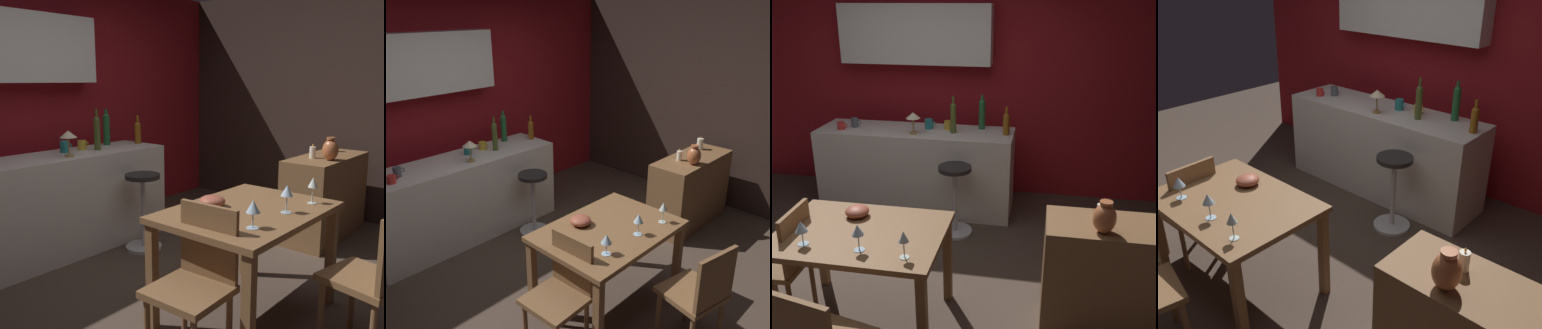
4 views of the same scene
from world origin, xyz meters
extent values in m
plane|color=#47382D|center=(0.00, 0.00, 0.00)|extent=(9.00, 9.00, 0.00)
cube|color=maroon|center=(0.00, 2.10, 1.30)|extent=(5.20, 0.10, 2.60)
cube|color=white|center=(-0.30, 1.98, 1.85)|extent=(1.70, 0.32, 0.64)
cube|color=brown|center=(-0.02, -0.45, 0.72)|extent=(1.14, 0.81, 0.04)
cube|color=brown|center=(-0.54, -0.10, 0.35)|extent=(0.06, 0.06, 0.70)
cube|color=brown|center=(0.49, -0.10, 0.35)|extent=(0.06, 0.06, 0.70)
cube|color=brown|center=(0.49, -0.81, 0.35)|extent=(0.06, 0.06, 0.70)
cube|color=silver|center=(-0.20, 1.45, 0.45)|extent=(2.10, 0.60, 0.90)
cube|color=brown|center=(1.76, -0.20, 0.41)|extent=(1.10, 0.44, 0.82)
cube|color=brown|center=(-0.66, -0.50, 0.43)|extent=(0.42, 0.42, 0.04)
cube|color=brown|center=(-0.48, -0.50, 0.66)|extent=(0.05, 0.38, 0.44)
cylinder|color=brown|center=(-0.83, -0.35, 0.21)|extent=(0.04, 0.04, 0.41)
cylinder|color=brown|center=(-0.50, -0.66, 0.21)|extent=(0.04, 0.04, 0.41)
cylinder|color=brown|center=(-0.51, -0.34, 0.21)|extent=(0.04, 0.04, 0.41)
cylinder|color=#262323|center=(0.34, 0.93, 0.69)|extent=(0.32, 0.32, 0.04)
cylinder|color=silver|center=(0.34, 0.93, 0.35)|extent=(0.04, 0.04, 0.67)
cylinder|color=silver|center=(0.34, 0.93, 0.01)|extent=(0.34, 0.34, 0.03)
cylinder|color=silver|center=(-0.32, -0.68, 0.74)|extent=(0.07, 0.07, 0.00)
cylinder|color=silver|center=(-0.32, -0.68, 0.79)|extent=(0.01, 0.01, 0.09)
cone|color=silver|center=(-0.32, -0.68, 0.87)|extent=(0.08, 0.08, 0.07)
cylinder|color=silver|center=(0.06, -0.68, 0.74)|extent=(0.07, 0.07, 0.00)
cylinder|color=silver|center=(0.06, -0.68, 0.80)|extent=(0.01, 0.01, 0.11)
cone|color=silver|center=(0.06, -0.68, 0.88)|extent=(0.08, 0.08, 0.07)
cylinder|color=silver|center=(0.37, -0.71, 0.74)|extent=(0.06, 0.06, 0.00)
cylinder|color=silver|center=(0.37, -0.71, 0.80)|extent=(0.01, 0.01, 0.11)
cone|color=silver|center=(0.37, -0.71, 0.89)|extent=(0.07, 0.07, 0.07)
ellipsoid|color=#9E4C38|center=(-0.13, -0.25, 0.78)|extent=(0.17, 0.17, 0.08)
cylinder|color=#8C5114|center=(0.77, 1.45, 1.00)|extent=(0.07, 0.07, 0.19)
sphere|color=#8C5114|center=(0.77, 1.45, 1.09)|extent=(0.07, 0.07, 0.07)
cylinder|color=#8C5114|center=(0.77, 1.45, 1.15)|extent=(0.03, 0.03, 0.08)
cylinder|color=#475623|center=(0.23, 1.42, 1.04)|extent=(0.06, 0.06, 0.29)
sphere|color=#475623|center=(0.23, 1.42, 1.19)|extent=(0.06, 0.06, 0.06)
cylinder|color=#475623|center=(0.23, 1.42, 1.25)|extent=(0.02, 0.02, 0.09)
cylinder|color=#1E592D|center=(0.50, 1.62, 1.04)|extent=(0.07, 0.07, 0.29)
sphere|color=#1E592D|center=(0.50, 1.62, 1.19)|extent=(0.07, 0.07, 0.07)
cylinder|color=#1E592D|center=(0.50, 1.62, 1.24)|extent=(0.03, 0.03, 0.06)
cylinder|color=gold|center=(0.14, 1.55, 0.94)|extent=(0.08, 0.08, 0.09)
torus|color=gold|center=(0.19, 1.55, 0.95)|extent=(0.05, 0.01, 0.05)
cylinder|color=teal|center=(-0.06, 1.52, 0.95)|extent=(0.08, 0.08, 0.11)
torus|color=teal|center=(-0.01, 1.52, 0.96)|extent=(0.05, 0.01, 0.05)
cylinder|color=red|center=(-0.99, 1.33, 0.94)|extent=(0.08, 0.08, 0.08)
torus|color=red|center=(-0.94, 1.33, 0.94)|extent=(0.05, 0.01, 0.05)
cylinder|color=#515660|center=(-0.88, 1.44, 0.95)|extent=(0.08, 0.08, 0.10)
torus|color=#515660|center=(-0.83, 1.44, 0.95)|extent=(0.05, 0.01, 0.05)
cylinder|color=#A58447|center=(-0.17, 1.30, 0.91)|extent=(0.08, 0.08, 0.02)
cylinder|color=#A58447|center=(-0.17, 1.30, 0.99)|extent=(0.02, 0.02, 0.15)
cone|color=beige|center=(-0.17, 1.30, 1.10)|extent=(0.15, 0.15, 0.06)
cylinder|color=white|center=(1.56, -0.14, 0.88)|extent=(0.06, 0.06, 0.11)
ellipsoid|color=yellow|center=(1.56, -0.14, 0.94)|extent=(0.01, 0.01, 0.03)
ellipsoid|color=#B26038|center=(1.56, -0.31, 0.92)|extent=(0.15, 0.15, 0.19)
cylinder|color=#B26038|center=(1.56, -0.31, 1.02)|extent=(0.08, 0.08, 0.02)
camera|label=1|loc=(-2.30, -1.93, 1.55)|focal=40.73mm
camera|label=2|loc=(-2.30, -2.30, 2.42)|focal=38.65mm
camera|label=3|loc=(1.14, -2.89, 2.21)|focal=40.98mm
camera|label=4|loc=(2.30, -1.81, 2.25)|focal=40.07mm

